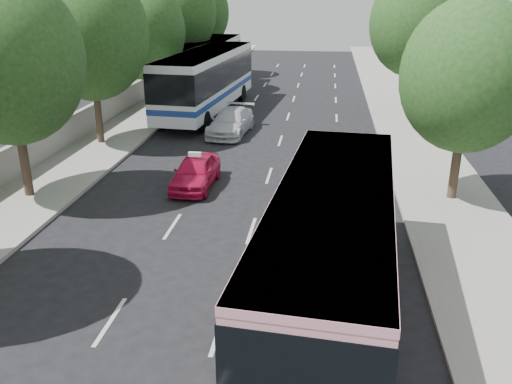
% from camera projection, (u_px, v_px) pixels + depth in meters
% --- Properties ---
extents(ground, '(120.00, 120.00, 0.00)m').
position_uv_depth(ground, '(199.00, 287.00, 15.78)').
color(ground, black).
rests_on(ground, ground).
extents(sidewalk_left, '(4.00, 90.00, 0.15)m').
position_uv_depth(sidewalk_left, '(141.00, 118.00, 35.28)').
color(sidewalk_left, '#9E998E').
rests_on(sidewalk_left, ground).
extents(sidewalk_right, '(4.00, 90.00, 0.12)m').
position_uv_depth(sidewalk_right, '(407.00, 127.00, 33.25)').
color(sidewalk_right, '#9E998E').
rests_on(sidewalk_right, ground).
extents(low_wall, '(0.30, 90.00, 1.50)m').
position_uv_depth(low_wall, '(113.00, 105.00, 35.20)').
color(low_wall, '#9E998E').
rests_on(low_wall, sidewalk_left).
extents(tree_left_b, '(5.70, 5.70, 8.88)m').
position_uv_depth(tree_left_b, '(8.00, 54.00, 20.20)').
color(tree_left_b, '#38281E').
rests_on(tree_left_b, ground).
extents(tree_left_c, '(6.00, 6.00, 9.35)m').
position_uv_depth(tree_left_c, '(90.00, 29.00, 27.52)').
color(tree_left_c, '#38281E').
rests_on(tree_left_c, ground).
extents(tree_left_d, '(5.52, 5.52, 8.60)m').
position_uv_depth(tree_left_d, '(143.00, 27.00, 35.09)').
color(tree_left_d, '#38281E').
rests_on(tree_left_d, ground).
extents(tree_left_e, '(6.30, 6.30, 9.82)m').
position_uv_depth(tree_left_e, '(177.00, 9.00, 42.19)').
color(tree_left_e, '#38281E').
rests_on(tree_left_e, ground).
extents(tree_left_f, '(5.88, 5.88, 9.16)m').
position_uv_depth(tree_left_f, '(198.00, 10.00, 49.77)').
color(tree_left_f, '#38281E').
rests_on(tree_left_f, ground).
extents(tree_right_near, '(5.10, 5.10, 7.95)m').
position_uv_depth(tree_right_near, '(471.00, 71.00, 20.21)').
color(tree_right_near, '#38281E').
rests_on(tree_right_near, ground).
extents(tree_right_far, '(6.00, 6.00, 9.35)m').
position_uv_depth(tree_right_far, '(418.00, 19.00, 34.65)').
color(tree_right_far, '#38281E').
rests_on(tree_right_far, ground).
extents(pink_bus, '(3.81, 11.38, 3.57)m').
position_uv_depth(pink_bus, '(332.00, 239.00, 13.68)').
color(pink_bus, pink).
rests_on(pink_bus, ground).
extents(pink_taxi, '(1.68, 4.06, 1.37)m').
position_uv_depth(pink_taxi, '(196.00, 172.00, 23.35)').
color(pink_taxi, '#CE1145').
rests_on(pink_taxi, ground).
extents(white_pickup, '(2.48, 5.14, 1.44)m').
position_uv_depth(white_pickup, '(231.00, 122.00, 31.59)').
color(white_pickup, silver).
rests_on(white_pickup, ground).
extents(tour_coach_front, '(4.17, 13.94, 4.11)m').
position_uv_depth(tour_coach_front, '(207.00, 77.00, 36.03)').
color(tour_coach_front, white).
rests_on(tour_coach_front, ground).
extents(tour_coach_rear, '(3.26, 13.69, 4.08)m').
position_uv_depth(tour_coach_rear, '(207.00, 63.00, 42.65)').
color(tour_coach_rear, silver).
rests_on(tour_coach_rear, ground).
extents(taxi_roof_sign, '(0.55, 0.19, 0.18)m').
position_uv_depth(taxi_roof_sign, '(195.00, 154.00, 23.07)').
color(taxi_roof_sign, silver).
rests_on(taxi_roof_sign, pink_taxi).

